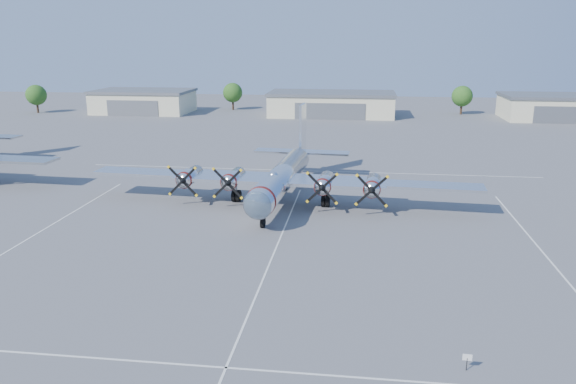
# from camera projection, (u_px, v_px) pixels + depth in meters

# --- Properties ---
(ground) EXTENTS (260.00, 260.00, 0.00)m
(ground) POSITION_uv_depth(u_px,v_px,m) (283.00, 232.00, 51.03)
(ground) COLOR #59595B
(ground) RESTS_ON ground
(parking_lines) EXTENTS (60.00, 50.08, 0.01)m
(parking_lines) POSITION_uv_depth(u_px,v_px,m) (280.00, 239.00, 49.36)
(parking_lines) COLOR silver
(parking_lines) RESTS_ON ground
(hangar_west) EXTENTS (22.60, 14.60, 5.40)m
(hangar_west) POSITION_uv_depth(u_px,v_px,m) (144.00, 101.00, 134.32)
(hangar_west) COLOR beige
(hangar_west) RESTS_ON ground
(hangar_center) EXTENTS (28.60, 14.60, 5.40)m
(hangar_center) POSITION_uv_depth(u_px,v_px,m) (332.00, 104.00, 128.75)
(hangar_center) COLOR beige
(hangar_center) RESTS_ON ground
(hangar_east) EXTENTS (20.60, 14.60, 5.40)m
(hangar_east) POSITION_uv_depth(u_px,v_px,m) (551.00, 107.00, 122.81)
(hangar_east) COLOR beige
(hangar_east) RESTS_ON ground
(tree_far_west) EXTENTS (4.80, 4.80, 6.64)m
(tree_far_west) POSITION_uv_depth(u_px,v_px,m) (36.00, 95.00, 133.23)
(tree_far_west) COLOR #382619
(tree_far_west) RESTS_ON ground
(tree_west) EXTENTS (4.80, 4.80, 6.64)m
(tree_west) POSITION_uv_depth(u_px,v_px,m) (233.00, 93.00, 139.14)
(tree_west) COLOR #382619
(tree_west) RESTS_ON ground
(tree_east) EXTENTS (4.80, 4.80, 6.64)m
(tree_east) POSITION_uv_depth(u_px,v_px,m) (462.00, 96.00, 130.42)
(tree_east) COLOR #382619
(tree_east) RESTS_ON ground
(main_bomber_b29) EXTENTS (43.03, 30.89, 9.12)m
(main_bomber_b29) POSITION_uv_depth(u_px,v_px,m) (284.00, 200.00, 61.48)
(main_bomber_b29) COLOR white
(main_bomber_b29) RESTS_ON ground
(info_placard) EXTENTS (0.50, 0.06, 0.95)m
(info_placard) POSITION_uv_depth(u_px,v_px,m) (467.00, 359.00, 29.59)
(info_placard) COLOR black
(info_placard) RESTS_ON ground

